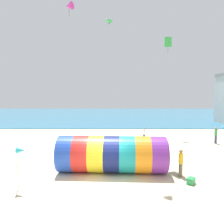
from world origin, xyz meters
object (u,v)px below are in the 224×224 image
(bystander_mid_beach, at_px, (216,135))
(cooler_box, at_px, (191,181))
(bystander_near_water, at_px, (144,134))
(giant_inflatable_tube, at_px, (112,154))
(kite_handler, at_px, (181,163))
(beach_flag, at_px, (21,152))
(kite_magenta_delta, at_px, (69,6))
(kite_green_diamond, at_px, (168,42))
(kite_green_parafoil, at_px, (109,21))

(bystander_mid_beach, bearing_deg, cooler_box, -121.57)
(bystander_near_water, xyz_separation_m, cooler_box, (1.10, -11.19, -0.60))
(giant_inflatable_tube, distance_m, kite_handler, 4.42)
(giant_inflatable_tube, height_order, bystander_mid_beach, giant_inflatable_tube)
(bystander_near_water, bearing_deg, bystander_mid_beach, -8.11)
(kite_handler, bearing_deg, bystander_mid_beach, 54.21)
(cooler_box, bearing_deg, beach_flag, -175.64)
(kite_magenta_delta, distance_m, bystander_near_water, 14.84)
(giant_inflatable_tube, bearing_deg, kite_handler, -10.88)
(bystander_near_water, bearing_deg, kite_magenta_delta, -161.95)
(giant_inflatable_tube, distance_m, kite_green_diamond, 17.84)
(kite_green_diamond, xyz_separation_m, beach_flag, (-11.78, -15.61, -9.35))
(kite_green_diamond, bearing_deg, bystander_mid_beach, -49.69)
(bystander_mid_beach, height_order, cooler_box, bystander_mid_beach)
(kite_magenta_delta, bearing_deg, cooler_box, -45.43)
(kite_green_diamond, xyz_separation_m, cooler_box, (-2.22, -14.88, -11.27))
(beach_flag, bearing_deg, bystander_near_water, 54.63)
(cooler_box, bearing_deg, kite_handler, 103.32)
(giant_inflatable_tube, distance_m, bystander_mid_beach, 13.58)
(kite_green_parafoil, bearing_deg, kite_handler, -68.63)
(kite_magenta_delta, relative_size, cooler_box, 2.50)
(kite_handler, relative_size, bystander_near_water, 1.13)
(kite_green_diamond, height_order, cooler_box, kite_green_diamond)
(kite_green_diamond, bearing_deg, kite_handler, -100.25)
(bystander_mid_beach, distance_m, cooler_box, 11.93)
(kite_green_parafoil, height_order, bystander_near_water, kite_green_parafoil)
(beach_flag, relative_size, cooler_box, 4.56)
(kite_handler, relative_size, beach_flag, 0.74)
(kite_handler, distance_m, beach_flag, 9.56)
(kite_magenta_delta, height_order, bystander_near_water, kite_magenta_delta)
(bystander_near_water, height_order, cooler_box, bystander_near_water)
(giant_inflatable_tube, distance_m, bystander_near_water, 9.88)
(kite_handler, relative_size, kite_green_parafoil, 1.54)
(kite_handler, xyz_separation_m, kite_green_parafoil, (-4.68, 11.95, 12.49))
(kite_magenta_delta, bearing_deg, bystander_mid_beach, 5.39)
(kite_handler, height_order, bystander_mid_beach, bystander_mid_beach)
(kite_handler, xyz_separation_m, kite_magenta_delta, (-8.35, 7.62, 12.44))
(kite_green_diamond, bearing_deg, bystander_near_water, -132.02)
(giant_inflatable_tube, xyz_separation_m, beach_flag, (-4.97, -2.69, 0.89))
(giant_inflatable_tube, height_order, kite_magenta_delta, kite_magenta_delta)
(kite_green_parafoil, xyz_separation_m, cooler_box, (4.94, -13.08, -13.21))
(kite_handler, bearing_deg, kite_magenta_delta, 137.61)
(kite_magenta_delta, xyz_separation_m, bystander_mid_beach, (14.85, 1.40, -12.44))
(beach_flag, height_order, cooler_box, beach_flag)
(kite_green_parafoil, distance_m, kite_magenta_delta, 5.68)
(kite_green_parafoil, xyz_separation_m, bystander_near_water, (3.84, -1.89, -12.61))
(giant_inflatable_tube, bearing_deg, kite_magenta_delta, 120.61)
(giant_inflatable_tube, relative_size, kite_handler, 4.16)
(kite_green_diamond, xyz_separation_m, bystander_near_water, (-3.32, -3.69, -10.67))
(kite_handler, relative_size, bystander_mid_beach, 1.00)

